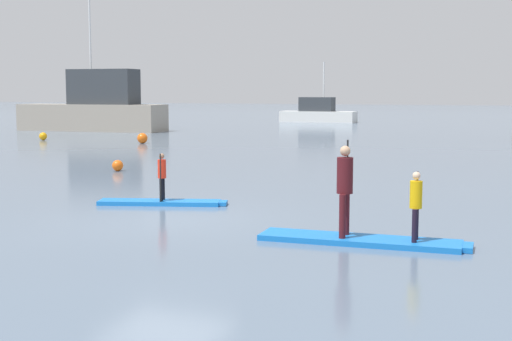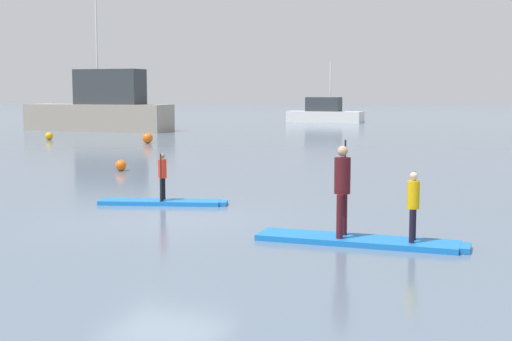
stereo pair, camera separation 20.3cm
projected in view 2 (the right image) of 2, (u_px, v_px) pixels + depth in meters
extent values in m
plane|color=slate|center=(164.00, 218.00, 14.96)|extent=(240.00, 240.00, 0.00)
cube|color=blue|center=(160.00, 202.00, 16.75)|extent=(2.90, 1.40, 0.10)
cube|color=blue|center=(222.00, 203.00, 16.63)|extent=(0.35, 0.46, 0.09)
cylinder|color=black|center=(164.00, 188.00, 16.83)|extent=(0.08, 0.08, 0.53)
cylinder|color=black|center=(162.00, 190.00, 16.60)|extent=(0.08, 0.08, 0.53)
cylinder|color=red|center=(162.00, 169.00, 16.66)|extent=(0.24, 0.24, 0.44)
sphere|color=#8C664C|center=(162.00, 156.00, 16.62)|extent=(0.13, 0.13, 0.13)
cylinder|color=black|center=(161.00, 177.00, 16.51)|extent=(0.03, 0.03, 1.12)
cube|color=black|center=(161.00, 197.00, 16.57)|extent=(0.07, 0.14, 0.18)
cube|color=blue|center=(356.00, 240.00, 12.49)|extent=(3.55, 0.94, 0.10)
cube|color=blue|center=(463.00, 248.00, 11.90)|extent=(0.26, 0.56, 0.09)
cylinder|color=#4C1419|center=(344.00, 214.00, 12.69)|extent=(0.12, 0.12, 0.77)
cylinder|color=#4C1419|center=(340.00, 217.00, 12.38)|extent=(0.12, 0.12, 0.77)
cylinder|color=#4C1419|center=(342.00, 176.00, 12.45)|extent=(0.30, 0.30, 0.64)
sphere|color=tan|center=(343.00, 151.00, 12.40)|extent=(0.18, 0.18, 0.18)
cylinder|color=black|center=(345.00, 187.00, 12.68)|extent=(0.03, 0.03, 1.70)
cube|color=black|center=(344.00, 229.00, 12.76)|extent=(0.04, 0.14, 0.18)
cylinder|color=black|center=(414.00, 224.00, 12.25)|extent=(0.09, 0.09, 0.57)
cylinder|color=black|center=(412.00, 226.00, 12.02)|extent=(0.09, 0.09, 0.57)
cylinder|color=#F2B20C|center=(413.00, 195.00, 12.08)|extent=(0.22, 0.22, 0.47)
sphere|color=beige|center=(414.00, 176.00, 12.04)|extent=(0.14, 0.14, 0.14)
cylinder|color=black|center=(414.00, 206.00, 12.27)|extent=(0.03, 0.03, 1.18)
cube|color=black|center=(414.00, 234.00, 12.32)|extent=(0.04, 0.14, 0.18)
cube|color=#9E9384|center=(98.00, 117.00, 47.24)|extent=(10.06, 3.16, 1.75)
cube|color=#33383D|center=(110.00, 87.00, 46.72)|extent=(4.60, 2.05, 2.29)
cylinder|color=silver|center=(96.00, 24.00, 46.55)|extent=(0.12, 0.12, 5.91)
cube|color=silver|center=(325.00, 117.00, 59.81)|extent=(6.35, 1.86, 0.92)
cube|color=#33383D|center=(324.00, 104.00, 59.74)|extent=(2.84, 1.46, 1.18)
cylinder|color=silver|center=(330.00, 80.00, 59.29)|extent=(0.12, 0.12, 2.92)
sphere|color=orange|center=(49.00, 136.00, 38.43)|extent=(0.42, 0.42, 0.42)
sphere|color=orange|center=(148.00, 138.00, 35.98)|extent=(0.53, 0.53, 0.53)
sphere|color=orange|center=(121.00, 165.00, 23.70)|extent=(0.37, 0.37, 0.37)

